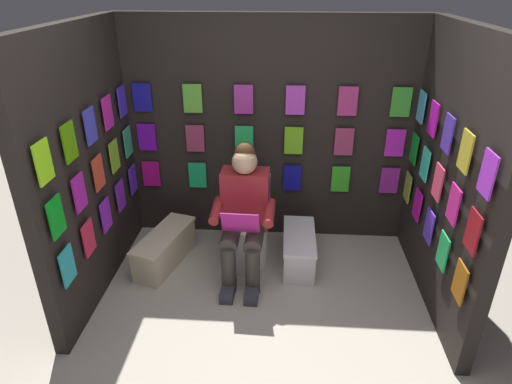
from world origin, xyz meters
TOP-DOWN VIEW (x-y plane):
  - ground_plane at (0.00, 0.00)m, footprint 30.00×30.00m
  - display_wall_back at (-0.00, -1.78)m, footprint 2.75×0.14m
  - display_wall_left at (-1.37, -0.87)m, footprint 0.14×1.73m
  - display_wall_right at (1.37, -0.87)m, footprint 0.14×1.73m
  - toilet at (0.17, -1.26)m, footprint 0.41×0.56m
  - person_reading at (0.18, -1.03)m, footprint 0.53×0.69m
  - comic_longbox_near at (-0.31, -1.20)m, footprint 0.29×0.67m
  - comic_longbox_far at (0.92, -1.13)m, footprint 0.46×0.80m

SIDE VIEW (x-z plane):
  - ground_plane at x=0.00m, z-range 0.00..0.00m
  - comic_longbox_near at x=-0.31m, z-range 0.00..0.31m
  - comic_longbox_far at x=0.92m, z-range 0.00..0.31m
  - toilet at x=0.17m, z-range -0.06..0.71m
  - person_reading at x=0.18m, z-range 0.00..1.20m
  - display_wall_left at x=-1.37m, z-range 0.00..2.12m
  - display_wall_right at x=1.37m, z-range 0.00..2.12m
  - display_wall_back at x=0.00m, z-range 0.00..2.12m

